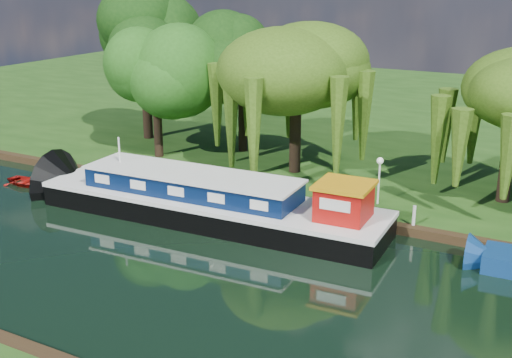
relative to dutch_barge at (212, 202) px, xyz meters
The scene contains 10 objects.
ground 8.49m from the dutch_barge, 38.65° to the right, with size 120.00×120.00×0.00m, color black.
far_bank 29.49m from the dutch_barge, 77.09° to the left, with size 120.00×52.00×0.45m, color #1A3F11.
dutch_barge is the anchor object (origin of this frame).
red_dinghy 13.00m from the dutch_barge, behind, with size 1.92×2.69×0.56m, color #9F0F0B.
willow_left 10.19m from the dutch_barge, 85.28° to the left, with size 7.11×7.11×8.52m.
tree_far_left 12.51m from the dutch_barge, 140.44° to the left, with size 5.21×5.21×8.40m.
tree_far_back 17.87m from the dutch_barge, 138.79° to the left, with size 5.94×5.94×9.99m.
tree_far_mid 13.20m from the dutch_barge, 112.12° to the left, with size 5.25×5.25×8.59m.
lamppost 8.93m from the dutch_barge, 36.43° to the left, with size 0.36×0.36×2.56m.
mooring_posts 6.85m from the dutch_barge, 27.22° to the left, with size 19.16×0.16×1.00m.
Camera 1 is at (10.13, -20.76, 12.13)m, focal length 45.00 mm.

